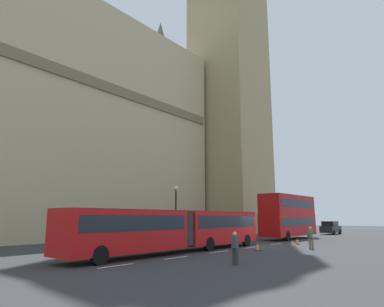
{
  "coord_description": "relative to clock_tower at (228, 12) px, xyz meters",
  "views": [
    {
      "loc": [
        -26.5,
        -14.29,
        2.43
      ],
      "look_at": [
        -3.24,
        4.57,
        8.06
      ],
      "focal_mm": 31.78,
      "sensor_mm": 36.0,
      "label": 1
    }
  ],
  "objects": [
    {
      "name": "ground_plane",
      "position": [
        -21.18,
        -15.98,
        -39.21
      ],
      "size": [
        160.0,
        160.0,
        0.0
      ],
      "primitive_type": "plane",
      "color": "#333335"
    },
    {
      "name": "lane_centre_marking",
      "position": [
        -22.35,
        -15.98,
        -39.2
      ],
      "size": [
        29.8,
        0.16,
        0.01
      ],
      "color": "silver",
      "rests_on": "ground_plane"
    },
    {
      "name": "clock_tower",
      "position": [
        0.0,
        0.0,
        0.0
      ],
      "size": [
        12.18,
        12.18,
        74.64
      ],
      "color": "tan",
      "rests_on": "ground_plane"
    },
    {
      "name": "parliament_facade",
      "position": [
        -35.02,
        4.01,
        -24.99
      ],
      "size": [
        58.13,
        6.22,
        34.4
      ],
      "color": "#C6B284",
      "rests_on": "ground_plane"
    },
    {
      "name": "articulated_bus",
      "position": [
        -29.18,
        -13.99,
        -37.46
      ],
      "size": [
        18.22,
        2.54,
        2.9
      ],
      "color": "red",
      "rests_on": "ground_plane"
    },
    {
      "name": "double_decker_bus",
      "position": [
        -9.97,
        -13.99,
        -36.5
      ],
      "size": [
        10.24,
        2.54,
        4.9
      ],
      "color": "#B20F0F",
      "rests_on": "ground_plane"
    },
    {
      "name": "sedan_lead",
      "position": [
        4.24,
        -14.15,
        -38.3
      ],
      "size": [
        4.4,
        1.86,
        1.85
      ],
      "color": "black",
      "rests_on": "ground_plane"
    },
    {
      "name": "traffic_cone_west",
      "position": [
        -24.41,
        -17.67,
        -38.93
      ],
      "size": [
        0.36,
        0.36,
        0.58
      ],
      "color": "black",
      "rests_on": "ground_plane"
    },
    {
      "name": "traffic_cone_middle",
      "position": [
        -19.71,
        -18.37,
        -38.93
      ],
      "size": [
        0.36,
        0.36,
        0.58
      ],
      "color": "black",
      "rests_on": "ground_plane"
    },
    {
      "name": "traffic_cone_east",
      "position": [
        -16.98,
        -17.72,
        -38.93
      ],
      "size": [
        0.36,
        0.36,
        0.58
      ],
      "color": "black",
      "rests_on": "ground_plane"
    },
    {
      "name": "street_lamp",
      "position": [
        -24.37,
        -9.48,
        -36.15
      ],
      "size": [
        0.44,
        0.44,
        5.27
      ],
      "color": "black",
      "rests_on": "ground_plane"
    },
    {
      "name": "pedestrian_near_cones",
      "position": [
        -32.09,
        -20.53,
        -38.3
      ],
      "size": [
        0.42,
        0.36,
        1.69
      ],
      "color": "#333333",
      "rests_on": "ground_plane"
    },
    {
      "name": "pedestrian_by_kerb",
      "position": [
        -20.67,
        -20.32,
        -38.3
      ],
      "size": [
        0.43,
        0.36,
        1.69
      ],
      "color": "#726651",
      "rests_on": "ground_plane"
    }
  ]
}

